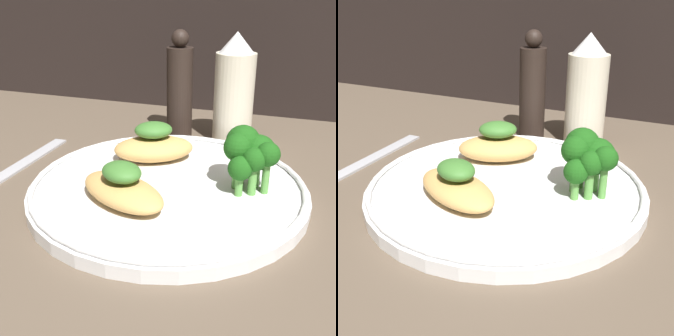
% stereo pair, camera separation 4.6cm
% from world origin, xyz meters
% --- Properties ---
extents(ground_plane, '(1.80, 1.80, 0.01)m').
position_xyz_m(ground_plane, '(0.00, 0.00, -0.01)').
color(ground_plane, brown).
extents(plate, '(0.31, 0.31, 0.02)m').
position_xyz_m(plate, '(0.00, 0.00, 0.01)').
color(plate, white).
rests_on(plate, ground_plane).
extents(grilled_meat_front, '(0.12, 0.10, 0.04)m').
position_xyz_m(grilled_meat_front, '(-0.03, -0.05, 0.03)').
color(grilled_meat_front, tan).
rests_on(grilled_meat_front, plate).
extents(grilled_meat_middle, '(0.12, 0.10, 0.05)m').
position_xyz_m(grilled_meat_middle, '(-0.04, 0.06, 0.03)').
color(grilled_meat_middle, tan).
rests_on(grilled_meat_middle, plate).
extents(broccoli_bunch, '(0.06, 0.06, 0.07)m').
position_xyz_m(broccoli_bunch, '(0.08, 0.02, 0.06)').
color(broccoli_bunch, '#569942').
rests_on(broccoli_bunch, plate).
extents(sauce_bottle, '(0.06, 0.06, 0.16)m').
position_xyz_m(sauce_bottle, '(0.03, 0.20, 0.08)').
color(sauce_bottle, beige).
rests_on(sauce_bottle, ground_plane).
extents(pepper_grinder, '(0.04, 0.04, 0.16)m').
position_xyz_m(pepper_grinder, '(-0.05, 0.20, 0.07)').
color(pepper_grinder, black).
rests_on(pepper_grinder, ground_plane).
extents(fork, '(0.02, 0.17, 0.01)m').
position_xyz_m(fork, '(-0.21, 0.03, 0.00)').
color(fork, '#B2B2B7').
rests_on(fork, ground_plane).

